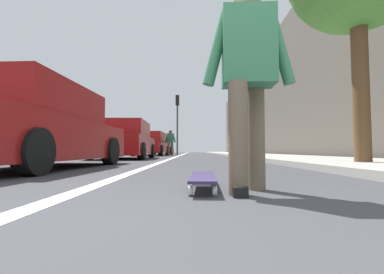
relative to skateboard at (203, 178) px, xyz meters
name	(u,v)px	position (x,y,z in m)	size (l,w,h in m)	color
ground_plane	(199,158)	(8.42, -0.14, -0.09)	(80.00, 80.00, 0.00)	#38383D
lane_stripe_white	(183,155)	(18.42, 0.97, -0.09)	(52.00, 0.16, 0.01)	silver
sidewalk_curb	(243,154)	(16.42, -3.43, -0.04)	(52.00, 3.20, 0.11)	#9E9B93
building_facade	(262,108)	(20.42, -5.86, 3.96)	(40.00, 1.20, 8.10)	#5A534A
skateboard	(203,178)	(0.00, 0.00, 0.00)	(0.85, 0.24, 0.11)	white
skater_person	(248,71)	(-0.15, -0.35, 0.84)	(0.45, 0.72, 1.64)	brown
parked_car_near	(36,129)	(2.42, 2.86, 0.60)	(4.33, 2.04, 1.46)	maroon
parked_car_mid	(124,141)	(8.06, 2.81, 0.60)	(4.11, 2.10, 1.46)	maroon
parked_car_far	(151,144)	(14.48, 2.79, 0.62)	(4.52, 2.01, 1.49)	maroon
parked_car_end	(162,146)	(21.45, 2.97, 0.61)	(4.25, 1.90, 1.48)	black
traffic_light	(177,114)	(18.18, 1.37, 3.12)	(0.33, 0.28, 4.69)	#2D2D2D
pedestrian_distant	(170,141)	(14.36, 1.56, 0.84)	(0.46, 0.71, 1.64)	brown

